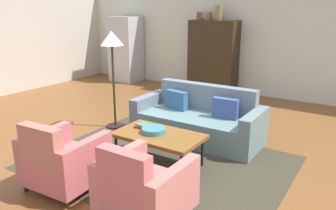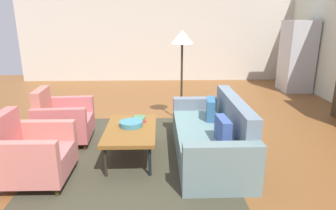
# 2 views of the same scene
# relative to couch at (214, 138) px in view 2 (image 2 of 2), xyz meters

# --- Properties ---
(ground_plane) EXTENTS (11.57, 11.57, 0.00)m
(ground_plane) POSITION_rel_couch_xyz_m (-0.57, -0.84, -0.29)
(ground_plane) COLOR brown
(wall_left) EXTENTS (0.12, 8.33, 2.80)m
(wall_left) POSITION_rel_couch_xyz_m (-5.40, -0.84, 1.11)
(wall_left) COLOR beige
(wall_left) RESTS_ON ground
(area_rug) EXTENTS (3.40, 2.60, 0.01)m
(area_rug) POSITION_rel_couch_xyz_m (0.00, -1.14, -0.28)
(area_rug) COLOR #393728
(area_rug) RESTS_ON ground
(couch) EXTENTS (2.11, 0.91, 0.86)m
(couch) POSITION_rel_couch_xyz_m (0.00, 0.00, 0.00)
(couch) COLOR slate
(couch) RESTS_ON ground
(coffee_table) EXTENTS (1.20, 0.70, 0.45)m
(coffee_table) POSITION_rel_couch_xyz_m (0.00, -1.19, 0.12)
(coffee_table) COLOR black
(coffee_table) RESTS_ON ground
(armchair_left) EXTENTS (0.85, 0.85, 0.88)m
(armchair_left) POSITION_rel_couch_xyz_m (-0.60, -2.35, 0.06)
(armchair_left) COLOR #3A1F19
(armchair_left) RESTS_ON ground
(armchair_right) EXTENTS (0.80, 0.80, 0.88)m
(armchair_right) POSITION_rel_couch_xyz_m (0.60, -2.35, 0.06)
(armchair_right) COLOR #362114
(armchair_right) RESTS_ON ground
(fruit_bowl) EXTENTS (0.33, 0.33, 0.07)m
(fruit_bowl) POSITION_rel_couch_xyz_m (-0.08, -1.19, 0.20)
(fruit_bowl) COLOR teal
(fruit_bowl) RESTS_ON coffee_table
(book_stack) EXTENTS (0.29, 0.22, 0.05)m
(book_stack) POSITION_rel_couch_xyz_m (-0.32, -1.09, 0.19)
(book_stack) COLOR maroon
(book_stack) RESTS_ON coffee_table
(refrigerator) EXTENTS (0.80, 0.73, 1.85)m
(refrigerator) POSITION_rel_couch_xyz_m (-3.93, 2.87, 0.64)
(refrigerator) COLOR #B7BABF
(refrigerator) RESTS_ON ground
(floor_lamp) EXTENTS (0.40, 0.40, 1.72)m
(floor_lamp) POSITION_rel_couch_xyz_m (-1.52, -0.36, 1.16)
(floor_lamp) COLOR black
(floor_lamp) RESTS_ON ground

